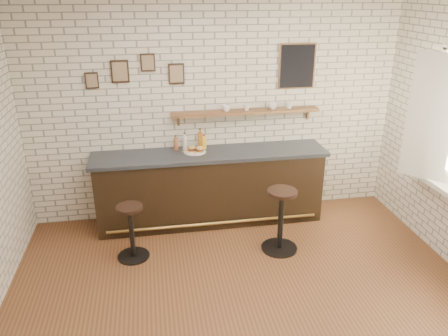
{
  "coord_description": "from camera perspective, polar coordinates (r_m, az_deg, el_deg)",
  "views": [
    {
      "loc": [
        -0.85,
        -3.63,
        3.02
      ],
      "look_at": [
        -0.07,
        0.9,
        1.11
      ],
      "focal_mm": 35.0,
      "sensor_mm": 36.0,
      "label": 1
    }
  ],
  "objects": [
    {
      "name": "ciabatta_sandwich",
      "position": [
        5.74,
        -3.72,
        2.52
      ],
      "size": [
        0.23,
        0.16,
        0.07
      ],
      "color": "tan",
      "rests_on": "sandwich_plate"
    },
    {
      "name": "shelf_cup_a",
      "position": [
        5.81,
        0.27,
        7.85
      ],
      "size": [
        0.16,
        0.16,
        0.09
      ],
      "primitive_type": "imported",
      "rotation": [
        0.0,
        0.0,
        0.73
      ],
      "color": "white",
      "rests_on": "wall_shelf"
    },
    {
      "name": "shelf_cup_d",
      "position": [
        6.02,
        8.51,
        8.09
      ],
      "size": [
        0.11,
        0.11,
        0.09
      ],
      "primitive_type": "imported",
      "rotation": [
        0.0,
        0.0,
        0.19
      ],
      "color": "white",
      "rests_on": "wall_shelf"
    },
    {
      "name": "bar_counter",
      "position": [
        5.94,
        -1.79,
        -2.5
      ],
      "size": [
        3.1,
        0.65,
        1.01
      ],
      "color": "black",
      "rests_on": "ground"
    },
    {
      "name": "ground",
      "position": [
        4.8,
        2.78,
        -16.47
      ],
      "size": [
        5.0,
        5.0,
        0.0
      ],
      "primitive_type": "plane",
      "color": "brown",
      "rests_on": "ground"
    },
    {
      "name": "wall_shelf",
      "position": [
        5.88,
        2.88,
        7.32
      ],
      "size": [
        2.0,
        0.18,
        0.18
      ],
      "color": "brown",
      "rests_on": "ground"
    },
    {
      "name": "shelf_cup_b",
      "position": [
        5.86,
        2.98,
        7.91
      ],
      "size": [
        0.11,
        0.11,
        0.08
      ],
      "primitive_type": "imported",
      "rotation": [
        0.0,
        0.0,
        1.26
      ],
      "color": "white",
      "rests_on": "wall_shelf"
    },
    {
      "name": "condiment_bottle_yellow",
      "position": [
        5.87,
        -2.61,
        3.33
      ],
      "size": [
        0.06,
        0.06,
        0.19
      ],
      "color": "yellow",
      "rests_on": "bar_counter"
    },
    {
      "name": "bitters_bottle_white",
      "position": [
        5.84,
        -5.15,
        3.3
      ],
      "size": [
        0.06,
        0.06,
        0.23
      ],
      "color": "white",
      "rests_on": "bar_counter"
    },
    {
      "name": "sandwich_plate",
      "position": [
        5.75,
        -3.8,
        2.12
      ],
      "size": [
        0.28,
        0.28,
        0.01
      ],
      "primitive_type": "cylinder",
      "color": "white",
      "rests_on": "bar_counter"
    },
    {
      "name": "bar_stool_left",
      "position": [
        5.31,
        -12.01,
        -7.94
      ],
      "size": [
        0.38,
        0.38,
        0.69
      ],
      "color": "black",
      "rests_on": "ground"
    },
    {
      "name": "bar_stool_right",
      "position": [
        5.36,
        7.43,
        -6.52
      ],
      "size": [
        0.46,
        0.46,
        0.8
      ],
      "color": "black",
      "rests_on": "ground"
    },
    {
      "name": "back_wall_decor",
      "position": [
        5.8,
        1.1,
        12.87
      ],
      "size": [
        2.96,
        0.02,
        0.56
      ],
      "color": "black",
      "rests_on": "ground"
    },
    {
      "name": "bitters_bottle_amber",
      "position": [
        5.85,
        -3.12,
        3.62
      ],
      "size": [
        0.07,
        0.07,
        0.28
      ],
      "color": "#985718",
      "rests_on": "bar_counter"
    },
    {
      "name": "bitters_bottle_brown",
      "position": [
        5.84,
        -6.28,
        3.14
      ],
      "size": [
        0.06,
        0.06,
        0.21
      ],
      "color": "brown",
      "rests_on": "bar_counter"
    },
    {
      "name": "potato_chips",
      "position": [
        5.75,
        -4.08,
        2.17
      ],
      "size": [
        0.26,
        0.18,
        0.0
      ],
      "color": "gold",
      "rests_on": "sandwich_plate"
    },
    {
      "name": "shelf_cup_c",
      "position": [
        5.95,
        6.35,
        8.08
      ],
      "size": [
        0.14,
        0.14,
        0.09
      ],
      "primitive_type": "imported",
      "rotation": [
        0.0,
        0.0,
        1.78
      ],
      "color": "white",
      "rests_on": "wall_shelf"
    }
  ]
}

